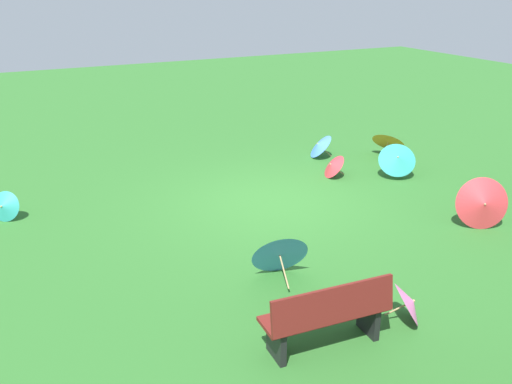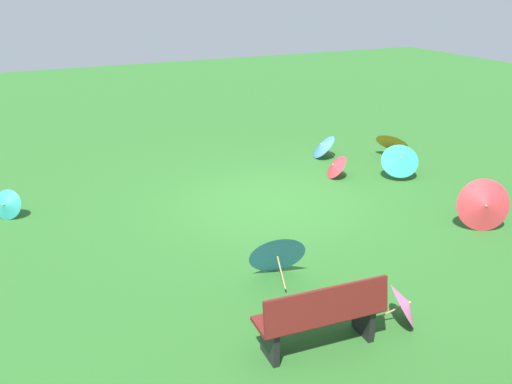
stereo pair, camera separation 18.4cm
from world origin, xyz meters
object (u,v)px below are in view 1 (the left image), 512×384
(park_bench, at_px, (328,315))
(parasol_orange_0, at_px, (389,140))
(parasol_blue_0, at_px, (278,250))
(parasol_pink_0, at_px, (410,303))
(parasol_teal_1, at_px, (3,206))
(parasol_red_1, at_px, (332,165))
(parasol_red_2, at_px, (483,204))
(parasol_teal_0, at_px, (397,159))
(parasol_blue_1, at_px, (319,145))

(park_bench, distance_m, parasol_orange_0, 8.33)
(park_bench, bearing_deg, parasol_blue_0, -100.39)
(parasol_pink_0, xyz_separation_m, parasol_teal_1, (4.48, -5.90, -0.00))
(park_bench, height_order, parasol_orange_0, park_bench)
(parasol_red_1, bearing_deg, parasol_red_2, 103.25)
(parasol_teal_0, xyz_separation_m, parasol_teal_1, (8.04, -1.33, -0.16))
(parasol_blue_1, relative_size, parasol_teal_0, 0.79)
(parasol_red_1, xyz_separation_m, parasol_teal_1, (6.79, -0.63, 0.02))
(parasol_orange_0, bearing_deg, parasol_red_2, 72.32)
(park_bench, bearing_deg, parasol_orange_0, -133.84)
(park_bench, distance_m, parasol_blue_1, 7.81)
(parasol_red_1, relative_size, parasol_red_2, 0.67)
(parasol_red_2, bearing_deg, parasol_blue_0, -1.68)
(parasol_teal_1, bearing_deg, parasol_teal_0, 170.59)
(parasol_teal_0, relative_size, parasol_teal_1, 1.63)
(parasol_blue_0, bearing_deg, park_bench, 79.61)
(parasol_blue_0, distance_m, parasol_red_1, 4.70)
(parasol_teal_1, bearing_deg, parasol_red_1, 174.66)
(parasol_red_1, distance_m, parasol_teal_0, 1.44)
(parasol_blue_0, xyz_separation_m, parasol_pink_0, (-0.93, 1.86, -0.13))
(parasol_teal_0, bearing_deg, parasol_red_1, -29.16)
(park_bench, height_order, parasol_red_1, park_bench)
(parasol_pink_0, distance_m, parasol_red_2, 3.59)
(parasol_orange_0, relative_size, parasol_blue_0, 1.12)
(parasol_red_2, bearing_deg, park_bench, 21.39)
(park_bench, height_order, parasol_teal_1, park_bench)
(parasol_pink_0, bearing_deg, parasol_teal_0, -127.93)
(parasol_red_1, bearing_deg, parasol_orange_0, -160.99)
(parasol_blue_1, height_order, parasol_red_2, parasol_red_2)
(parasol_pink_0, distance_m, parasol_teal_1, 7.41)
(parasol_orange_0, distance_m, parasol_teal_0, 1.74)
(parasol_red_1, relative_size, parasol_teal_1, 1.05)
(parasol_teal_0, bearing_deg, parasol_red_2, 81.56)
(parasol_red_2, bearing_deg, parasol_teal_0, -98.44)
(parasol_pink_0, relative_size, parasol_red_2, 0.71)
(parasol_blue_1, bearing_deg, parasol_orange_0, 159.23)
(parasol_blue_0, xyz_separation_m, parasol_teal_1, (3.55, -4.04, -0.13))
(parasol_red_1, height_order, parasol_red_2, parasol_red_2)
(parasol_red_1, height_order, parasol_teal_1, parasol_teal_1)
(parasol_blue_0, bearing_deg, parasol_red_2, 178.32)
(park_bench, bearing_deg, parasol_red_2, -158.61)
(parasol_orange_0, xyz_separation_m, parasol_pink_0, (4.50, 6.02, -0.11))
(parasol_pink_0, xyz_separation_m, parasol_red_2, (-3.14, -1.74, 0.18))
(parasol_blue_1, xyz_separation_m, parasol_teal_0, (-0.72, 2.09, 0.14))
(parasol_orange_0, bearing_deg, parasol_pink_0, 53.20)
(parasol_red_2, bearing_deg, parasol_teal_1, -28.64)
(park_bench, relative_size, parasol_blue_1, 1.94)
(parasol_red_1, bearing_deg, park_bench, 55.75)
(parasol_red_1, height_order, parasol_teal_0, parasol_teal_0)
(parasol_red_2, bearing_deg, parasol_orange_0, -107.68)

